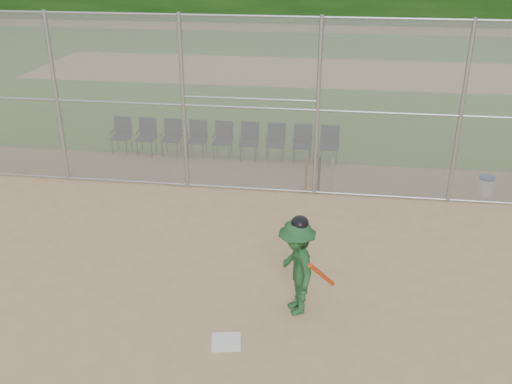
# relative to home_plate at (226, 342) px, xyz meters

# --- Properties ---
(ground) EXTENTS (100.00, 100.00, 0.00)m
(ground) POSITION_rel_home_plate_xyz_m (0.02, 0.48, -0.01)
(ground) COLOR tan
(ground) RESTS_ON ground
(grass_strip) EXTENTS (100.00, 100.00, 0.00)m
(grass_strip) POSITION_rel_home_plate_xyz_m (0.02, 18.48, -0.00)
(grass_strip) COLOR #34691F
(grass_strip) RESTS_ON ground
(dirt_patch_far) EXTENTS (24.00, 24.00, 0.00)m
(dirt_patch_far) POSITION_rel_home_plate_xyz_m (0.02, 18.48, -0.00)
(dirt_patch_far) COLOR tan
(dirt_patch_far) RESTS_ON ground
(backstop_fence) EXTENTS (16.09, 0.09, 4.00)m
(backstop_fence) POSITION_rel_home_plate_xyz_m (0.02, 5.48, 2.06)
(backstop_fence) COLOR gray
(backstop_fence) RESTS_ON ground
(home_plate) EXTENTS (0.50, 0.50, 0.02)m
(home_plate) POSITION_rel_home_plate_xyz_m (0.00, 0.00, 0.00)
(home_plate) COLOR silver
(home_plate) RESTS_ON ground
(batter_at_plate) EXTENTS (1.07, 1.27, 1.67)m
(batter_at_plate) POSITION_rel_home_plate_xyz_m (0.94, 0.93, 0.80)
(batter_at_plate) COLOR #1E4B25
(batter_at_plate) RESTS_ON ground
(water_cooler) EXTENTS (0.36, 0.36, 0.45)m
(water_cooler) POSITION_rel_home_plate_xyz_m (4.92, 5.99, 0.22)
(water_cooler) COLOR white
(water_cooler) RESTS_ON ground
(spare_bats) EXTENTS (0.66, 0.27, 0.85)m
(spare_bats) POSITION_rel_home_plate_xyz_m (1.11, 5.61, 0.41)
(spare_bats) COLOR #D84C14
(spare_bats) RESTS_ON ground
(chair_0) EXTENTS (0.54, 0.52, 0.96)m
(chair_0) POSITION_rel_home_plate_xyz_m (-4.34, 7.51, 0.47)
(chair_0) COLOR #0F1737
(chair_0) RESTS_ON ground
(chair_1) EXTENTS (0.54, 0.52, 0.96)m
(chair_1) POSITION_rel_home_plate_xyz_m (-3.63, 7.51, 0.47)
(chair_1) COLOR #0F1737
(chair_1) RESTS_ON ground
(chair_2) EXTENTS (0.54, 0.52, 0.96)m
(chair_2) POSITION_rel_home_plate_xyz_m (-2.93, 7.51, 0.47)
(chair_2) COLOR #0F1737
(chair_2) RESTS_ON ground
(chair_3) EXTENTS (0.54, 0.52, 0.96)m
(chair_3) POSITION_rel_home_plate_xyz_m (-2.22, 7.51, 0.47)
(chair_3) COLOR #0F1737
(chair_3) RESTS_ON ground
(chair_4) EXTENTS (0.54, 0.52, 0.96)m
(chair_4) POSITION_rel_home_plate_xyz_m (-1.52, 7.51, 0.47)
(chair_4) COLOR #0F1737
(chair_4) RESTS_ON ground
(chair_5) EXTENTS (0.54, 0.52, 0.96)m
(chair_5) POSITION_rel_home_plate_xyz_m (-0.81, 7.51, 0.47)
(chair_5) COLOR #0F1737
(chair_5) RESTS_ON ground
(chair_6) EXTENTS (0.54, 0.52, 0.96)m
(chair_6) POSITION_rel_home_plate_xyz_m (-0.11, 7.51, 0.47)
(chair_6) COLOR #0F1737
(chair_6) RESTS_ON ground
(chair_7) EXTENTS (0.54, 0.52, 0.96)m
(chair_7) POSITION_rel_home_plate_xyz_m (0.60, 7.51, 0.47)
(chair_7) COLOR #0F1737
(chair_7) RESTS_ON ground
(chair_8) EXTENTS (0.54, 0.52, 0.96)m
(chair_8) POSITION_rel_home_plate_xyz_m (1.30, 7.51, 0.47)
(chair_8) COLOR #0F1737
(chair_8) RESTS_ON ground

